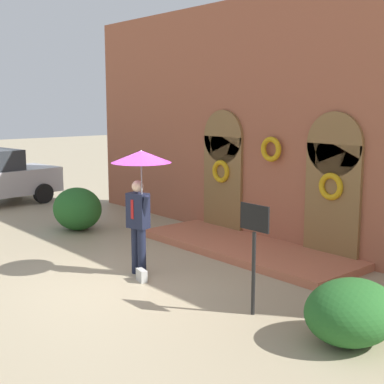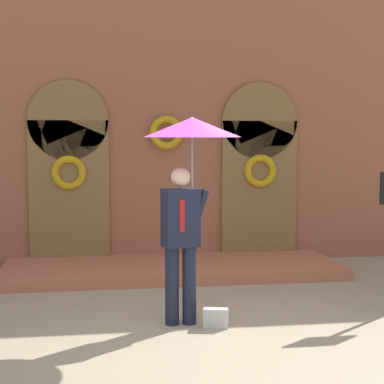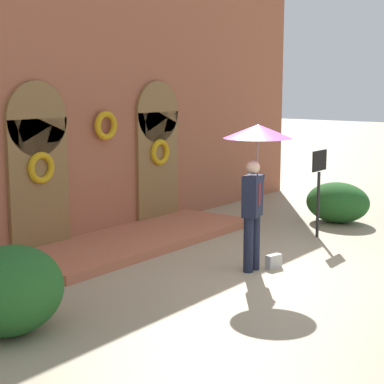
{
  "view_description": "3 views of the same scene",
  "coord_description": "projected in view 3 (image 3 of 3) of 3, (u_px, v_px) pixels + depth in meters",
  "views": [
    {
      "loc": [
        7.83,
        -5.19,
        3.2
      ],
      "look_at": [
        -0.12,
        1.64,
        1.46
      ],
      "focal_mm": 50.0,
      "sensor_mm": 36.0,
      "label": 1
    },
    {
      "loc": [
        -1.16,
        -6.74,
        2.17
      ],
      "look_at": [
        0.06,
        1.38,
        1.43
      ],
      "focal_mm": 60.0,
      "sensor_mm": 36.0,
      "label": 2
    },
    {
      "loc": [
        -8.79,
        -4.91,
        3.0
      ],
      "look_at": [
        -0.47,
        1.41,
        1.22
      ],
      "focal_mm": 60.0,
      "sensor_mm": 36.0,
      "label": 3
    }
  ],
  "objects": [
    {
      "name": "shrub_right",
      "position": [
        338.0,
        202.0,
        13.96
      ],
      "size": [
        1.17,
        1.39,
        0.87
      ],
      "primitive_type": "ellipsoid",
      "color": "#235B23",
      "rests_on": "ground"
    },
    {
      "name": "handbag",
      "position": [
        274.0,
        261.0,
        10.54
      ],
      "size": [
        0.3,
        0.18,
        0.22
      ],
      "primitive_type": "cube",
      "rotation": [
        0.0,
        0.0,
        -0.23
      ],
      "color": "#B7B7B2",
      "rests_on": "ground"
    },
    {
      "name": "sign_post",
      "position": [
        319.0,
        179.0,
        12.47
      ],
      "size": [
        0.56,
        0.06,
        1.72
      ],
      "color": "black",
      "rests_on": "ground"
    },
    {
      "name": "building_facade",
      "position": [
        94.0,
        100.0,
        12.36
      ],
      "size": [
        14.0,
        2.3,
        5.6
      ],
      "color": "#9E563D",
      "rests_on": "ground"
    },
    {
      "name": "shrub_left",
      "position": [
        10.0,
        290.0,
        7.69
      ],
      "size": [
        1.36,
        1.18,
        1.09
      ],
      "primitive_type": "ellipsoid",
      "color": "#235B23",
      "rests_on": "ground"
    },
    {
      "name": "ground_plane",
      "position": [
        279.0,
        272.0,
        10.33
      ],
      "size": [
        80.0,
        80.0,
        0.0
      ],
      "primitive_type": "plane",
      "color": "tan"
    },
    {
      "name": "person_with_umbrella",
      "position": [
        256.0,
        153.0,
        10.15
      ],
      "size": [
        1.1,
        1.1,
        2.36
      ],
      "color": "#191E33",
      "rests_on": "ground"
    }
  ]
}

